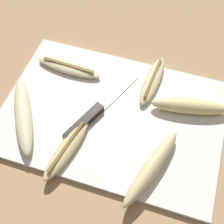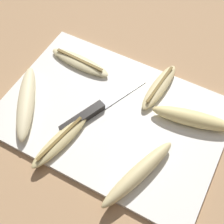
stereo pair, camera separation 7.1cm
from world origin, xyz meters
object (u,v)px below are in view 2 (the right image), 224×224
Objects in this scene: banana_mellow_near at (138,173)px; banana_ripe_center at (159,87)px; banana_spotted_left at (60,140)px; banana_golden_short at (192,118)px; banana_soft_right at (80,62)px; knife at (90,113)px; banana_cream_curved at (26,102)px.

banana_ripe_center is (-0.05, 0.23, -0.01)m from banana_mellow_near.
banana_spotted_left is at bearing -177.19° from banana_mellow_near.
banana_golden_short is at bearing -27.05° from banana_ripe_center.
banana_ripe_center reaches higher than banana_soft_right.
knife is 0.18m from banana_mellow_near.
banana_mellow_near reaches higher than banana_soft_right.
banana_golden_short reaches higher than banana_soft_right.
knife is 1.47× the size of banana_ripe_center.
banana_ripe_center is (0.11, 0.14, 0.00)m from knife.
banana_golden_short is at bearing 21.48° from banana_cream_curved.
banana_soft_right is (-0.21, -0.02, -0.00)m from banana_ripe_center.
banana_spotted_left reaches higher than banana_soft_right.
banana_spotted_left reaches higher than knife.
banana_ripe_center is at bearing 37.11° from banana_cream_curved.
banana_golden_short is (0.05, 0.17, -0.00)m from banana_mellow_near.
banana_soft_right is at bearing 142.30° from banana_mellow_near.
knife is 1.36× the size of banana_soft_right.
banana_mellow_near is at bearing -37.70° from banana_soft_right.
banana_cream_curved reaches higher than banana_soft_right.
banana_golden_short is at bearing -5.31° from banana_soft_right.
banana_cream_curved reaches higher than banana_ripe_center.
knife is at bearing -127.59° from banana_ripe_center.
banana_mellow_near reaches higher than banana_golden_short.
banana_mellow_near is at bearing -105.69° from banana_golden_short.
banana_spotted_left is 0.30m from banana_golden_short.
knife is at bearing 18.56° from banana_cream_curved.
knife is at bearing 152.92° from banana_mellow_near.
banana_ripe_center is at bearing 6.13° from banana_soft_right.
banana_ripe_center is at bearing 152.95° from banana_golden_short.
banana_cream_curved is 0.17m from banana_soft_right.
banana_ripe_center is at bearing 74.96° from knife.
banana_spotted_left is at bearing -118.79° from banana_ripe_center.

